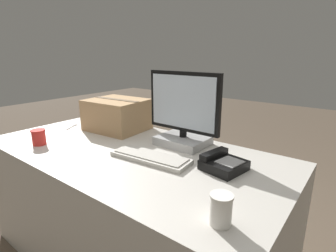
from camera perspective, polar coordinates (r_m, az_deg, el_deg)
office_desk at (r=1.71m, az=-8.05°, el=-16.80°), size 1.80×0.90×0.74m
monitor at (r=1.56m, az=3.33°, el=1.93°), size 0.48×0.24×0.44m
keyboard at (r=1.39m, az=-3.82°, el=-6.77°), size 0.45×0.19×0.03m
desk_phone at (r=1.30m, az=11.84°, el=-7.99°), size 0.21×0.21×0.08m
paper_cup_left at (r=1.77m, az=-26.31°, el=-2.20°), size 0.08×0.08×0.09m
paper_cup_right at (r=0.90m, az=11.46°, el=-17.39°), size 0.08×0.08×0.11m
spoon at (r=2.13m, az=-19.89°, el=0.02°), size 0.09×0.14×0.00m
cardboard_box at (r=1.93m, az=-11.03°, el=2.46°), size 0.42×0.36×0.22m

